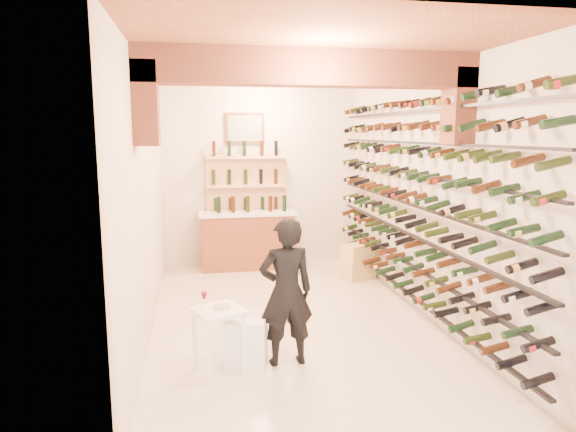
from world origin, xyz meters
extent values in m
plane|color=beige|center=(0.00, 0.00, 0.00)|extent=(6.00, 6.00, 0.00)
cube|color=beige|center=(0.00, 3.00, 1.60)|extent=(3.50, 0.02, 3.20)
cube|color=beige|center=(0.00, -3.00, 1.60)|extent=(3.50, 0.02, 3.20)
cube|color=beige|center=(-1.75, 0.00, 1.60)|extent=(0.02, 6.00, 3.20)
cube|color=beige|center=(1.75, 0.00, 1.60)|extent=(0.02, 6.00, 3.20)
cube|color=#9C5637|center=(0.00, 0.00, 3.20)|extent=(3.50, 6.00, 0.02)
cube|color=brown|center=(0.00, -1.00, 3.02)|extent=(3.50, 0.35, 0.36)
cube|color=brown|center=(-1.63, -1.00, 2.65)|extent=(0.24, 0.35, 0.80)
cube|color=brown|center=(1.63, -1.00, 2.65)|extent=(0.24, 0.35, 0.80)
cube|color=black|center=(1.59, 0.00, 0.25)|extent=(0.06, 5.70, 0.03)
cube|color=black|center=(1.59, 0.00, 0.65)|extent=(0.06, 5.70, 0.03)
cube|color=black|center=(1.59, 0.00, 1.05)|extent=(0.06, 5.70, 0.03)
cube|color=black|center=(1.59, 0.00, 1.45)|extent=(0.06, 5.70, 0.03)
cube|color=black|center=(1.59, 0.00, 1.85)|extent=(0.06, 5.70, 0.03)
cube|color=black|center=(1.59, 0.00, 2.25)|extent=(0.06, 5.70, 0.03)
cube|color=black|center=(1.59, 0.00, 2.65)|extent=(0.06, 5.70, 0.03)
cube|color=brown|center=(-0.30, 2.65, 0.48)|extent=(1.60, 0.55, 0.96)
cube|color=white|center=(-0.30, 2.65, 0.98)|extent=(1.70, 0.62, 0.05)
cube|color=tan|center=(-0.30, 2.92, 1.00)|extent=(1.40, 0.10, 2.00)
cube|color=tan|center=(-0.30, 2.82, 0.45)|extent=(1.40, 0.28, 0.04)
cube|color=tan|center=(-0.30, 2.82, 0.95)|extent=(1.40, 0.28, 0.04)
cube|color=tan|center=(-0.30, 2.82, 1.45)|extent=(1.40, 0.28, 0.04)
cube|color=tan|center=(-0.30, 2.82, 1.95)|extent=(1.40, 0.28, 0.04)
cube|color=brown|center=(-0.30, 2.97, 2.45)|extent=(0.70, 0.04, 0.55)
cube|color=#99998C|center=(-0.30, 2.94, 2.45)|extent=(0.60, 0.01, 0.45)
cube|color=white|center=(-0.99, -1.33, 0.64)|extent=(0.60, 0.60, 0.04)
cube|color=white|center=(-1.09, -1.57, 0.31)|extent=(0.04, 0.04, 0.62)
cube|color=white|center=(-0.75, -1.43, 0.31)|extent=(0.04, 0.04, 0.62)
cube|color=white|center=(-1.23, -1.23, 0.31)|extent=(0.04, 0.04, 0.62)
cube|color=white|center=(-0.90, -1.09, 0.31)|extent=(0.04, 0.04, 0.62)
cylinder|color=white|center=(-0.95, -1.31, 0.67)|extent=(0.21, 0.21, 0.01)
cylinder|color=#BF7266|center=(-0.95, -1.31, 0.68)|extent=(0.16, 0.16, 0.02)
cube|color=white|center=(-1.15, -1.43, 0.67)|extent=(0.15, 0.15, 0.01)
cylinder|color=white|center=(-1.12, -1.20, 0.66)|extent=(0.06, 0.06, 0.00)
cylinder|color=white|center=(-1.12, -1.20, 0.70)|extent=(0.01, 0.01, 0.08)
cone|color=#5F0817|center=(-1.12, -1.20, 0.76)|extent=(0.06, 0.06, 0.07)
cube|color=white|center=(-0.71, -1.21, 0.25)|extent=(0.49, 0.49, 0.51)
imported|color=black|center=(-0.30, -1.25, 0.77)|extent=(0.59, 0.41, 1.54)
cylinder|color=silver|center=(-0.03, 0.00, 0.01)|extent=(0.36, 0.36, 0.03)
cylinder|color=silver|center=(-0.03, 0.00, 0.33)|extent=(0.07, 0.07, 0.62)
cylinder|color=silver|center=(-0.03, 0.00, 0.66)|extent=(0.34, 0.34, 0.06)
torus|color=silver|center=(-0.03, 0.00, 0.20)|extent=(0.27, 0.27, 0.02)
cube|color=tan|center=(1.40, 1.64, 0.15)|extent=(0.60, 0.52, 0.31)
cube|color=tan|center=(1.40, 1.64, 0.44)|extent=(0.56, 0.48, 0.27)
camera|label=1|loc=(-1.17, -6.23, 2.38)|focal=32.06mm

